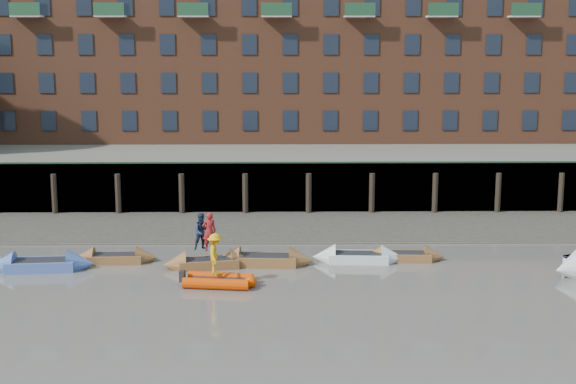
{
  "coord_description": "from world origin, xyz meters",
  "views": [
    {
      "loc": [
        -0.0,
        -27.9,
        10.47
      ],
      "look_at": [
        0.56,
        12.0,
        3.2
      ],
      "focal_mm": 50.0,
      "sensor_mm": 36.0,
      "label": 1
    }
  ],
  "objects_px": {
    "rowboat_4": "(265,260)",
    "rowboat_5": "(358,257)",
    "rowboat_2": "(115,258)",
    "person_rower_b": "(202,232)",
    "person_rower_a": "(209,232)",
    "rowboat_1": "(41,265)",
    "person_rib_crew": "(215,254)",
    "rowboat_3": "(208,263)",
    "rowboat_6": "(404,256)",
    "rib_tender": "(221,281)"
  },
  "relations": [
    {
      "from": "rowboat_4",
      "to": "rowboat_5",
      "type": "bearing_deg",
      "value": 9.72
    },
    {
      "from": "rowboat_2",
      "to": "rowboat_5",
      "type": "bearing_deg",
      "value": -2.56
    },
    {
      "from": "rowboat_5",
      "to": "person_rower_b",
      "type": "bearing_deg",
      "value": -170.46
    },
    {
      "from": "person_rower_b",
      "to": "rowboat_4",
      "type": "bearing_deg",
      "value": -16.62
    },
    {
      "from": "rowboat_5",
      "to": "person_rower_a",
      "type": "height_order",
      "value": "person_rower_a"
    },
    {
      "from": "rowboat_1",
      "to": "person_rib_crew",
      "type": "relative_size",
      "value": 2.74
    },
    {
      "from": "rowboat_2",
      "to": "rowboat_4",
      "type": "height_order",
      "value": "rowboat_4"
    },
    {
      "from": "person_rower_a",
      "to": "person_rower_b",
      "type": "distance_m",
      "value": 0.41
    },
    {
      "from": "rowboat_3",
      "to": "rowboat_4",
      "type": "relative_size",
      "value": 0.93
    },
    {
      "from": "rowboat_4",
      "to": "person_rower_a",
      "type": "height_order",
      "value": "person_rower_a"
    },
    {
      "from": "rowboat_2",
      "to": "rowboat_4",
      "type": "relative_size",
      "value": 0.85
    },
    {
      "from": "rowboat_3",
      "to": "person_rib_crew",
      "type": "relative_size",
      "value": 2.48
    },
    {
      "from": "rowboat_6",
      "to": "person_rib_crew",
      "type": "bearing_deg",
      "value": -152.83
    },
    {
      "from": "rib_tender",
      "to": "rowboat_1",
      "type": "bearing_deg",
      "value": 170.88
    },
    {
      "from": "rowboat_3",
      "to": "rowboat_4",
      "type": "distance_m",
      "value": 2.74
    },
    {
      "from": "person_rower_a",
      "to": "rowboat_5",
      "type": "bearing_deg",
      "value": 172.2
    },
    {
      "from": "rowboat_4",
      "to": "rib_tender",
      "type": "distance_m",
      "value": 3.94
    },
    {
      "from": "rib_tender",
      "to": "rowboat_4",
      "type": "bearing_deg",
      "value": 69.56
    },
    {
      "from": "person_rib_crew",
      "to": "rib_tender",
      "type": "bearing_deg",
      "value": -115.18
    },
    {
      "from": "rib_tender",
      "to": "person_rower_b",
      "type": "relative_size",
      "value": 1.86
    },
    {
      "from": "rowboat_4",
      "to": "rowboat_1",
      "type": "bearing_deg",
      "value": -172.29
    },
    {
      "from": "person_rower_a",
      "to": "person_rib_crew",
      "type": "bearing_deg",
      "value": 84.26
    },
    {
      "from": "rib_tender",
      "to": "person_rib_crew",
      "type": "distance_m",
      "value": 1.23
    },
    {
      "from": "rowboat_6",
      "to": "person_rower_a",
      "type": "relative_size",
      "value": 2.2
    },
    {
      "from": "rib_tender",
      "to": "rowboat_2",
      "type": "bearing_deg",
      "value": 151.79
    },
    {
      "from": "rowboat_5",
      "to": "rowboat_6",
      "type": "relative_size",
      "value": 1.12
    },
    {
      "from": "rib_tender",
      "to": "person_rower_b",
      "type": "distance_m",
      "value": 3.67
    },
    {
      "from": "person_rower_b",
      "to": "person_rib_crew",
      "type": "relative_size",
      "value": 0.96
    },
    {
      "from": "rowboat_1",
      "to": "rowboat_5",
      "type": "distance_m",
      "value": 15.26
    },
    {
      "from": "rowboat_3",
      "to": "person_rower_a",
      "type": "bearing_deg",
      "value": -44.71
    },
    {
      "from": "rowboat_5",
      "to": "person_rower_b",
      "type": "height_order",
      "value": "person_rower_b"
    },
    {
      "from": "rowboat_2",
      "to": "person_rower_b",
      "type": "relative_size",
      "value": 2.36
    },
    {
      "from": "rowboat_3",
      "to": "rib_tender",
      "type": "distance_m",
      "value": 3.12
    },
    {
      "from": "rowboat_1",
      "to": "rowboat_3",
      "type": "distance_m",
      "value": 7.91
    },
    {
      "from": "rowboat_6",
      "to": "rowboat_5",
      "type": "bearing_deg",
      "value": -170.85
    },
    {
      "from": "person_rib_crew",
      "to": "rowboat_2",
      "type": "bearing_deg",
      "value": 52.7
    },
    {
      "from": "rib_tender",
      "to": "person_rib_crew",
      "type": "xyz_separation_m",
      "value": [
        -0.25,
        0.11,
        1.2
      ]
    },
    {
      "from": "rowboat_4",
      "to": "rowboat_3",
      "type": "bearing_deg",
      "value": -167.03
    },
    {
      "from": "rowboat_3",
      "to": "rowboat_1",
      "type": "bearing_deg",
      "value": 171.81
    },
    {
      "from": "rowboat_4",
      "to": "person_rower_b",
      "type": "distance_m",
      "value": 3.35
    },
    {
      "from": "rowboat_2",
      "to": "person_rib_crew",
      "type": "relative_size",
      "value": 2.27
    },
    {
      "from": "rowboat_1",
      "to": "rowboat_4",
      "type": "xyz_separation_m",
      "value": [
        10.6,
        0.75,
        -0.01
      ]
    },
    {
      "from": "rowboat_5",
      "to": "person_rower_a",
      "type": "xyz_separation_m",
      "value": [
        -7.23,
        -0.98,
        1.56
      ]
    },
    {
      "from": "rowboat_3",
      "to": "person_rower_a",
      "type": "relative_size",
      "value": 2.45
    },
    {
      "from": "rowboat_2",
      "to": "rowboat_3",
      "type": "xyz_separation_m",
      "value": [
        4.66,
        -1.01,
        0.01
      ]
    },
    {
      "from": "rowboat_1",
      "to": "person_rower_b",
      "type": "height_order",
      "value": "person_rower_b"
    },
    {
      "from": "person_rower_a",
      "to": "rowboat_4",
      "type": "bearing_deg",
      "value": 175.13
    },
    {
      "from": "rowboat_6",
      "to": "rib_tender",
      "type": "relative_size",
      "value": 1.25
    },
    {
      "from": "rowboat_4",
      "to": "person_rower_a",
      "type": "xyz_separation_m",
      "value": [
        -2.62,
        -0.5,
        1.54
      ]
    },
    {
      "from": "person_rib_crew",
      "to": "person_rower_a",
      "type": "bearing_deg",
      "value": 9.32
    }
  ]
}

